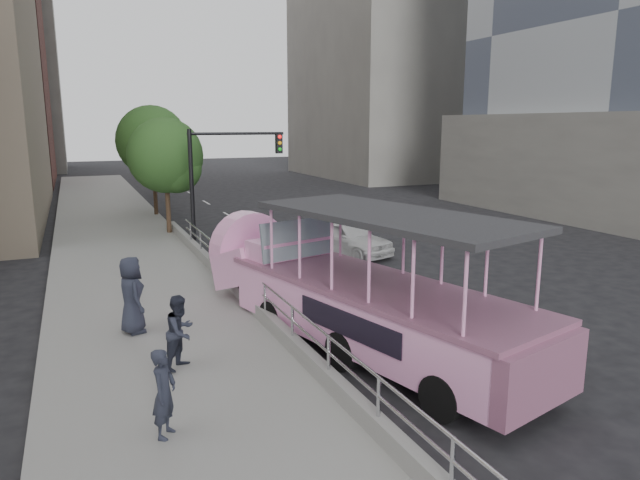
{
  "coord_description": "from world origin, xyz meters",
  "views": [
    {
      "loc": [
        -7.44,
        -11.55,
        5.39
      ],
      "look_at": [
        -1.21,
        2.84,
        2.2
      ],
      "focal_mm": 32.0,
      "sensor_mm": 36.0,
      "label": 1
    }
  ],
  "objects_px": {
    "pedestrian_mid": "(181,332)",
    "parking_sign": "(246,243)",
    "pedestrian_far": "(132,295)",
    "street_tree_far": "(154,144)",
    "traffic_signal": "(219,170)",
    "duck_boat": "(347,293)",
    "car": "(347,237)",
    "street_tree_near": "(168,158)",
    "pedestrian_near": "(164,393)"
  },
  "relations": [
    {
      "from": "pedestrian_mid",
      "to": "parking_sign",
      "type": "xyz_separation_m",
      "value": [
        3.07,
        5.62,
        0.56
      ]
    },
    {
      "from": "duck_boat",
      "to": "pedestrian_near",
      "type": "xyz_separation_m",
      "value": [
        -4.9,
        -3.2,
        -0.23
      ]
    },
    {
      "from": "duck_boat",
      "to": "street_tree_far",
      "type": "distance_m",
      "value": 21.58
    },
    {
      "from": "pedestrian_far",
      "to": "traffic_signal",
      "type": "xyz_separation_m",
      "value": [
        4.65,
        9.84,
        2.24
      ]
    },
    {
      "from": "car",
      "to": "street_tree_far",
      "type": "bearing_deg",
      "value": 97.99
    },
    {
      "from": "parking_sign",
      "to": "traffic_signal",
      "type": "relative_size",
      "value": 0.51
    },
    {
      "from": "duck_boat",
      "to": "street_tree_near",
      "type": "distance_m",
      "value": 15.62
    },
    {
      "from": "car",
      "to": "street_tree_near",
      "type": "distance_m",
      "value": 9.46
    },
    {
      "from": "duck_boat",
      "to": "traffic_signal",
      "type": "xyz_separation_m",
      "value": [
        -0.26,
        11.88,
        2.21
      ]
    },
    {
      "from": "pedestrian_mid",
      "to": "street_tree_far",
      "type": "relative_size",
      "value": 0.25
    },
    {
      "from": "pedestrian_near",
      "to": "street_tree_near",
      "type": "xyz_separation_m",
      "value": [
        3.05,
        18.51,
        2.76
      ]
    },
    {
      "from": "pedestrian_near",
      "to": "pedestrian_far",
      "type": "xyz_separation_m",
      "value": [
        0.0,
        5.24,
        0.2
      ]
    },
    {
      "from": "car",
      "to": "pedestrian_mid",
      "type": "relative_size",
      "value": 2.68
    },
    {
      "from": "parking_sign",
      "to": "street_tree_far",
      "type": "bearing_deg",
      "value": 91.95
    },
    {
      "from": "duck_boat",
      "to": "car",
      "type": "distance_m",
      "value": 9.96
    },
    {
      "from": "pedestrian_far",
      "to": "street_tree_near",
      "type": "xyz_separation_m",
      "value": [
        3.05,
        13.27,
        2.56
      ]
    },
    {
      "from": "street_tree_near",
      "to": "traffic_signal",
      "type": "bearing_deg",
      "value": -65.02
    },
    {
      "from": "pedestrian_far",
      "to": "traffic_signal",
      "type": "height_order",
      "value": "traffic_signal"
    },
    {
      "from": "car",
      "to": "pedestrian_near",
      "type": "height_order",
      "value": "pedestrian_near"
    },
    {
      "from": "car",
      "to": "street_tree_near",
      "type": "relative_size",
      "value": 0.75
    },
    {
      "from": "pedestrian_mid",
      "to": "street_tree_near",
      "type": "distance_m",
      "value": 16.25
    },
    {
      "from": "pedestrian_far",
      "to": "street_tree_far",
      "type": "relative_size",
      "value": 0.3
    },
    {
      "from": "street_tree_near",
      "to": "street_tree_far",
      "type": "distance_m",
      "value": 6.02
    },
    {
      "from": "pedestrian_mid",
      "to": "parking_sign",
      "type": "distance_m",
      "value": 6.42
    },
    {
      "from": "pedestrian_near",
      "to": "pedestrian_far",
      "type": "bearing_deg",
      "value": 31.68
    },
    {
      "from": "duck_boat",
      "to": "parking_sign",
      "type": "relative_size",
      "value": 4.09
    },
    {
      "from": "street_tree_near",
      "to": "street_tree_far",
      "type": "xyz_separation_m",
      "value": [
        0.2,
        6.0,
        0.49
      ]
    },
    {
      "from": "car",
      "to": "street_tree_far",
      "type": "height_order",
      "value": "street_tree_far"
    },
    {
      "from": "duck_boat",
      "to": "street_tree_near",
      "type": "relative_size",
      "value": 1.88
    },
    {
      "from": "car",
      "to": "parking_sign",
      "type": "distance_m",
      "value": 6.78
    },
    {
      "from": "traffic_signal",
      "to": "street_tree_far",
      "type": "relative_size",
      "value": 0.81
    },
    {
      "from": "traffic_signal",
      "to": "car",
      "type": "bearing_deg",
      "value": -32.47
    },
    {
      "from": "duck_boat",
      "to": "traffic_signal",
      "type": "distance_m",
      "value": 12.08
    },
    {
      "from": "pedestrian_near",
      "to": "pedestrian_far",
      "type": "distance_m",
      "value": 5.25
    },
    {
      "from": "pedestrian_far",
      "to": "street_tree_far",
      "type": "xyz_separation_m",
      "value": [
        3.25,
        19.27,
        3.04
      ]
    },
    {
      "from": "street_tree_near",
      "to": "street_tree_far",
      "type": "bearing_deg",
      "value": 88.09
    },
    {
      "from": "car",
      "to": "pedestrian_far",
      "type": "relative_size",
      "value": 2.22
    },
    {
      "from": "parking_sign",
      "to": "street_tree_far",
      "type": "xyz_separation_m",
      "value": [
        -0.55,
        16.24,
        2.64
      ]
    },
    {
      "from": "pedestrian_near",
      "to": "parking_sign",
      "type": "distance_m",
      "value": 9.12
    },
    {
      "from": "traffic_signal",
      "to": "street_tree_far",
      "type": "xyz_separation_m",
      "value": [
        -1.4,
        9.43,
        0.81
      ]
    },
    {
      "from": "pedestrian_mid",
      "to": "pedestrian_far",
      "type": "xyz_separation_m",
      "value": [
        -0.73,
        2.59,
        0.16
      ]
    },
    {
      "from": "pedestrian_far",
      "to": "duck_boat",
      "type": "bearing_deg",
      "value": -123.92
    },
    {
      "from": "duck_boat",
      "to": "street_tree_near",
      "type": "xyz_separation_m",
      "value": [
        -1.86,
        15.31,
        2.53
      ]
    },
    {
      "from": "street_tree_far",
      "to": "pedestrian_mid",
      "type": "bearing_deg",
      "value": -96.57
    },
    {
      "from": "pedestrian_near",
      "to": "parking_sign",
      "type": "relative_size",
      "value": 0.58
    },
    {
      "from": "car",
      "to": "pedestrian_near",
      "type": "bearing_deg",
      "value": -145.54
    },
    {
      "from": "duck_boat",
      "to": "street_tree_near",
      "type": "height_order",
      "value": "street_tree_near"
    },
    {
      "from": "pedestrian_far",
      "to": "street_tree_far",
      "type": "bearing_deg",
      "value": -20.9
    },
    {
      "from": "pedestrian_far",
      "to": "parking_sign",
      "type": "height_order",
      "value": "parking_sign"
    },
    {
      "from": "pedestrian_near",
      "to": "pedestrian_mid",
      "type": "height_order",
      "value": "pedestrian_mid"
    }
  ]
}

